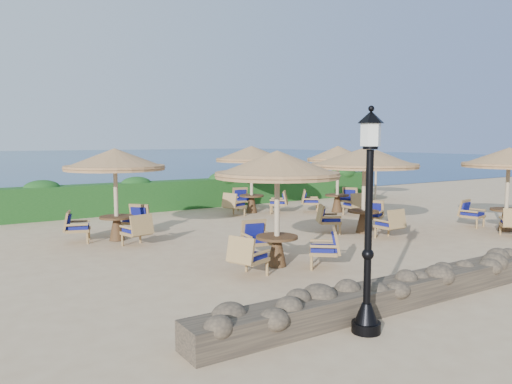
{
  "coord_description": "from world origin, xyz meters",
  "views": [
    {
      "loc": [
        -10.11,
        -12.03,
        2.89
      ],
      "look_at": [
        -1.95,
        0.75,
        1.3
      ],
      "focal_mm": 35.0,
      "sensor_mm": 36.0,
      "label": 1
    }
  ],
  "objects_px": {
    "cafe_set_4": "(252,165)",
    "cafe_set_3": "(115,174)",
    "cafe_set_5": "(338,167)",
    "cafe_set_1": "(364,169)",
    "cafe_set_0": "(277,183)",
    "lamp_post": "(368,231)",
    "extra_parasol": "(376,155)",
    "cafe_set_2": "(508,171)"
  },
  "relations": [
    {
      "from": "cafe_set_4",
      "to": "cafe_set_3",
      "type": "bearing_deg",
      "value": -157.47
    },
    {
      "from": "cafe_set_5",
      "to": "cafe_set_4",
      "type": "bearing_deg",
      "value": 150.18
    },
    {
      "from": "cafe_set_1",
      "to": "cafe_set_5",
      "type": "relative_size",
      "value": 1.2
    },
    {
      "from": "cafe_set_0",
      "to": "cafe_set_1",
      "type": "relative_size",
      "value": 0.86
    },
    {
      "from": "lamp_post",
      "to": "cafe_set_3",
      "type": "relative_size",
      "value": 1.15
    },
    {
      "from": "cafe_set_5",
      "to": "cafe_set_3",
      "type": "bearing_deg",
      "value": -174.64
    },
    {
      "from": "extra_parasol",
      "to": "cafe_set_1",
      "type": "bearing_deg",
      "value": -138.3
    },
    {
      "from": "cafe_set_0",
      "to": "cafe_set_4",
      "type": "bearing_deg",
      "value": 61.87
    },
    {
      "from": "extra_parasol",
      "to": "cafe_set_5",
      "type": "xyz_separation_m",
      "value": [
        -4.5,
        -2.27,
        -0.34
      ]
    },
    {
      "from": "cafe_set_0",
      "to": "cafe_set_3",
      "type": "bearing_deg",
      "value": 114.1
    },
    {
      "from": "cafe_set_0",
      "to": "cafe_set_3",
      "type": "relative_size",
      "value": 1.0
    },
    {
      "from": "extra_parasol",
      "to": "lamp_post",
      "type": "bearing_deg",
      "value": -136.4
    },
    {
      "from": "cafe_set_4",
      "to": "cafe_set_5",
      "type": "relative_size",
      "value": 1.04
    },
    {
      "from": "cafe_set_2",
      "to": "cafe_set_5",
      "type": "distance_m",
      "value": 6.27
    },
    {
      "from": "cafe_set_4",
      "to": "cafe_set_1",
      "type": "bearing_deg",
      "value": -83.57
    },
    {
      "from": "cafe_set_3",
      "to": "cafe_set_4",
      "type": "bearing_deg",
      "value": 22.53
    },
    {
      "from": "cafe_set_3",
      "to": "cafe_set_4",
      "type": "relative_size",
      "value": 1.01
    },
    {
      "from": "cafe_set_1",
      "to": "extra_parasol",
      "type": "bearing_deg",
      "value": 41.7
    },
    {
      "from": "cafe_set_0",
      "to": "cafe_set_4",
      "type": "xyz_separation_m",
      "value": [
        3.99,
        7.47,
        -0.0
      ]
    },
    {
      "from": "cafe_set_1",
      "to": "cafe_set_3",
      "type": "distance_m",
      "value": 7.43
    },
    {
      "from": "cafe_set_2",
      "to": "cafe_set_3",
      "type": "height_order",
      "value": "same"
    },
    {
      "from": "extra_parasol",
      "to": "cafe_set_0",
      "type": "distance_m",
      "value": 14.01
    },
    {
      "from": "extra_parasol",
      "to": "cafe_set_2",
      "type": "bearing_deg",
      "value": -108.54
    },
    {
      "from": "lamp_post",
      "to": "cafe_set_2",
      "type": "relative_size",
      "value": 1.16
    },
    {
      "from": "extra_parasol",
      "to": "cafe_set_4",
      "type": "bearing_deg",
      "value": -175.67
    },
    {
      "from": "lamp_post",
      "to": "cafe_set_2",
      "type": "xyz_separation_m",
      "value": [
        9.81,
        3.7,
        0.37
      ]
    },
    {
      "from": "cafe_set_1",
      "to": "cafe_set_5",
      "type": "bearing_deg",
      "value": 58.45
    },
    {
      "from": "lamp_post",
      "to": "cafe_set_2",
      "type": "height_order",
      "value": "lamp_post"
    },
    {
      "from": "cafe_set_4",
      "to": "extra_parasol",
      "type": "bearing_deg",
      "value": 4.33
    },
    {
      "from": "cafe_set_3",
      "to": "extra_parasol",
      "type": "bearing_deg",
      "value": 12.91
    },
    {
      "from": "extra_parasol",
      "to": "cafe_set_3",
      "type": "height_order",
      "value": "cafe_set_3"
    },
    {
      "from": "extra_parasol",
      "to": "cafe_set_3",
      "type": "xyz_separation_m",
      "value": [
        -13.67,
        -3.13,
        -0.25
      ]
    },
    {
      "from": "extra_parasol",
      "to": "cafe_set_5",
      "type": "bearing_deg",
      "value": -153.21
    },
    {
      "from": "extra_parasol",
      "to": "cafe_set_0",
      "type": "height_order",
      "value": "cafe_set_0"
    },
    {
      "from": "cafe_set_1",
      "to": "cafe_set_3",
      "type": "relative_size",
      "value": 1.15
    },
    {
      "from": "lamp_post",
      "to": "extra_parasol",
      "type": "xyz_separation_m",
      "value": [
        12.6,
        12.0,
        0.62
      ]
    },
    {
      "from": "cafe_set_2",
      "to": "cafe_set_5",
      "type": "xyz_separation_m",
      "value": [
        -1.72,
        6.03,
        -0.09
      ]
    },
    {
      "from": "cafe_set_0",
      "to": "cafe_set_5",
      "type": "relative_size",
      "value": 1.04
    },
    {
      "from": "cafe_set_0",
      "to": "cafe_set_5",
      "type": "xyz_separation_m",
      "value": [
        6.97,
        5.77,
        -0.1
      ]
    },
    {
      "from": "cafe_set_2",
      "to": "cafe_set_4",
      "type": "relative_size",
      "value": 1.0
    },
    {
      "from": "cafe_set_4",
      "to": "cafe_set_5",
      "type": "bearing_deg",
      "value": -29.82
    },
    {
      "from": "lamp_post",
      "to": "cafe_set_4",
      "type": "xyz_separation_m",
      "value": [
        5.12,
        11.43,
        0.37
      ]
    }
  ]
}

